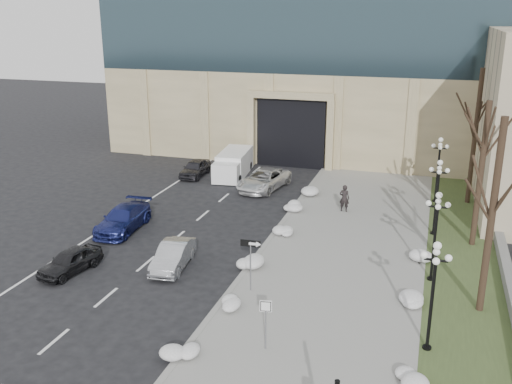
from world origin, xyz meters
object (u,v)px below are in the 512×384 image
Objects in this scene: car_d at (264,180)px; pedestrian at (344,198)px; car_b at (173,256)px; one_way_sign at (254,250)px; car_e at (195,168)px; lamppost_c at (438,187)px; car_a at (70,261)px; lamppost_d at (439,161)px; box_truck at (233,164)px; car_c at (123,219)px; lamppost_a at (434,282)px; keep_sign at (266,314)px; lamppost_b at (436,225)px.

pedestrian is at bearing -17.39° from car_d.
one_way_sign reaches higher than car_b.
lamppost_c is at bearing -23.84° from car_e.
car_a is 5.35m from car_b.
lamppost_d is (0.00, 6.50, 0.00)m from lamppost_c.
lamppost_d is at bearing 55.42° from car_a.
lamppost_c is (16.14, -8.81, 2.13)m from box_truck.
car_c reaches higher than car_a.
lamppost_a and lamppost_d have the same top height.
car_d is 1.35× the size of car_e.
car_d is 1.15× the size of lamppost_a.
keep_sign reaches higher than pedestrian.
lamppost_a is (13.16, -4.05, 2.40)m from car_b.
lamppost_a and lamppost_c have the same top height.
lamppost_d reaches higher than keep_sign.
keep_sign is (12.85, -22.65, 0.98)m from car_e.
keep_sign is 16.30m from lamppost_c.
pedestrian is 17.41m from keep_sign.
lamppost_a reaches higher than box_truck.
car_d is 17.86m from lamppost_b.
lamppost_a is (8.16, -2.57, 0.79)m from one_way_sign.
car_a is at bearing 174.00° from lamppost_a.
box_truck is (-2.98, 17.76, 0.27)m from car_b.
lamppost_a is (12.60, -18.94, 2.31)m from car_d.
lamppost_d is (8.16, 16.93, 0.79)m from one_way_sign.
lamppost_b is at bearing 43.06° from keep_sign.
car_a is at bearing -89.47° from car_c.
car_e is 19.25m from lamppost_d.
car_c is at bearing 156.43° from lamppost_a.
car_b is at bearing -72.41° from car_e.
car_a is at bearing -163.37° from car_b.
car_c is 13.94m from box_truck.
lamppost_d reaches higher than pedestrian.
car_d is 0.86× the size of box_truck.
car_c is 1.85× the size of one_way_sign.
lamppost_c and lamppost_d have the same top height.
car_a is 0.78× the size of lamppost_c.
lamppost_b is (6.21, 8.50, 1.40)m from keep_sign.
car_b is at bearing -145.79° from lamppost_c.
car_c is 0.93× the size of car_d.
car_c is 2.24× the size of keep_sign.
car_a is at bearing -101.85° from box_truck.
box_truck is 1.34× the size of lamppost_c.
lamppost_d is at bearing -14.49° from box_truck.
car_a is 10.05m from one_way_sign.
keep_sign is at bearing -42.91° from car_c.
car_a is at bearing -165.70° from lamppost_b.
one_way_sign is at bearing 15.01° from car_a.
lamppost_d is (19.06, -1.15, 2.38)m from car_e.
car_b is 0.86× the size of lamppost_b.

